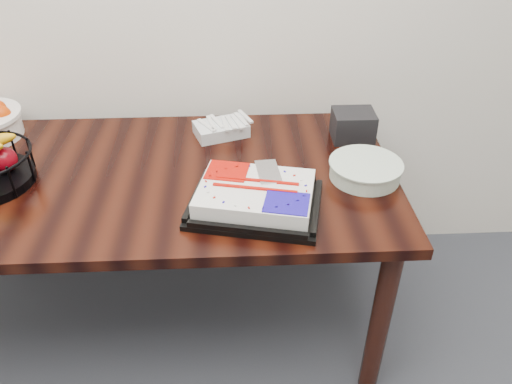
{
  "coord_description": "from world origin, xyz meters",
  "views": [
    {
      "loc": [
        0.33,
        0.5,
        1.71
      ],
      "look_at": [
        0.4,
        1.75,
        0.83
      ],
      "focal_mm": 35.0,
      "sensor_mm": 36.0,
      "label": 1
    }
  ],
  "objects_px": {
    "table": "(144,194)",
    "plate_stack": "(365,170)",
    "cake_tray": "(256,197)",
    "napkin_box": "(353,125)"
  },
  "relations": [
    {
      "from": "table",
      "to": "plate_stack",
      "type": "height_order",
      "value": "plate_stack"
    },
    {
      "from": "cake_tray",
      "to": "plate_stack",
      "type": "height_order",
      "value": "cake_tray"
    },
    {
      "from": "table",
      "to": "cake_tray",
      "type": "height_order",
      "value": "cake_tray"
    },
    {
      "from": "table",
      "to": "plate_stack",
      "type": "relative_size",
      "value": 7.08
    },
    {
      "from": "cake_tray",
      "to": "table",
      "type": "bearing_deg",
      "value": 151.29
    },
    {
      "from": "cake_tray",
      "to": "napkin_box",
      "type": "height_order",
      "value": "napkin_box"
    },
    {
      "from": "cake_tray",
      "to": "napkin_box",
      "type": "bearing_deg",
      "value": 47.44
    },
    {
      "from": "plate_stack",
      "to": "napkin_box",
      "type": "distance_m",
      "value": 0.29
    },
    {
      "from": "table",
      "to": "cake_tray",
      "type": "distance_m",
      "value": 0.47
    },
    {
      "from": "table",
      "to": "cake_tray",
      "type": "xyz_separation_m",
      "value": [
        0.4,
        -0.22,
        0.12
      ]
    }
  ]
}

